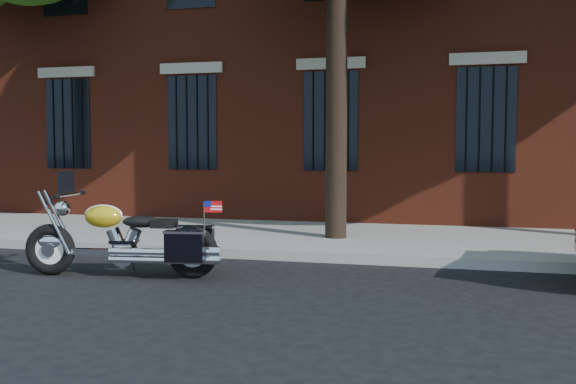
# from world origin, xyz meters

# --- Properties ---
(ground) EXTENTS (120.00, 120.00, 0.00)m
(ground) POSITION_xyz_m (0.00, 0.00, 0.00)
(ground) COLOR black
(ground) RESTS_ON ground
(curb) EXTENTS (40.00, 0.16, 0.15)m
(curb) POSITION_xyz_m (0.00, 1.38, 0.07)
(curb) COLOR gray
(curb) RESTS_ON ground
(sidewalk) EXTENTS (40.00, 3.60, 0.15)m
(sidewalk) POSITION_xyz_m (0.00, 3.26, 0.07)
(sidewalk) COLOR gray
(sidewalk) RESTS_ON ground
(motorcycle) EXTENTS (2.72, 0.99, 1.36)m
(motorcycle) POSITION_xyz_m (-1.61, -0.32, 0.46)
(motorcycle) COLOR black
(motorcycle) RESTS_ON ground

